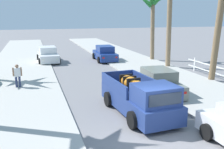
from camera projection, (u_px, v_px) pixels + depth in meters
ground_plane at (157, 143)px, 9.58m from camera, size 160.00×160.00×0.00m
sidewalk_left at (19, 78)px, 19.21m from camera, size 5.32×60.00×0.12m
sidewalk_right at (149, 69)px, 22.26m from camera, size 5.32×60.00×0.12m
curb_left at (36, 77)px, 19.58m from camera, size 0.16×60.00×0.10m
curb_right at (135, 70)px, 21.90m from camera, size 0.16×60.00×0.10m
pickup_truck at (139, 98)px, 12.18m from camera, size 2.46×5.32×1.80m
car_left_near at (105, 54)px, 26.56m from camera, size 2.15×4.31×1.54m
car_right_near at (158, 82)px, 15.32m from camera, size 2.21×4.34×1.54m
car_left_mid at (48, 55)px, 25.75m from camera, size 2.13×4.31×1.54m
palm_tree_right_fore at (153, 6)px, 25.86m from camera, size 3.50×3.56×6.83m
pedestrian at (17, 75)px, 16.33m from camera, size 0.57×0.28×1.59m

